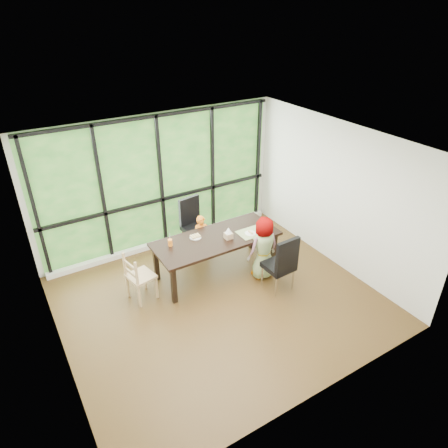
% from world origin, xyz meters
% --- Properties ---
extents(ground, '(5.00, 5.00, 0.00)m').
position_xyz_m(ground, '(0.00, 0.00, 0.00)').
color(ground, black).
rests_on(ground, ground).
extents(back_wall, '(5.00, 0.00, 5.00)m').
position_xyz_m(back_wall, '(0.00, 2.25, 1.35)').
color(back_wall, silver).
rests_on(back_wall, ground).
extents(foliage_backdrop, '(4.80, 0.02, 2.65)m').
position_xyz_m(foliage_backdrop, '(0.00, 2.23, 1.35)').
color(foliage_backdrop, '#224F1E').
rests_on(foliage_backdrop, back_wall).
extents(window_mullions, '(4.80, 0.06, 2.65)m').
position_xyz_m(window_mullions, '(0.00, 2.19, 1.35)').
color(window_mullions, black).
rests_on(window_mullions, back_wall).
extents(window_sill, '(4.80, 0.12, 0.10)m').
position_xyz_m(window_sill, '(0.00, 2.15, 0.05)').
color(window_sill, silver).
rests_on(window_sill, ground).
extents(dining_table, '(2.32, 1.06, 0.75)m').
position_xyz_m(dining_table, '(0.38, 0.73, 0.38)').
color(dining_table, black).
rests_on(dining_table, ground).
extents(chair_window_leather, '(0.52, 0.52, 1.08)m').
position_xyz_m(chair_window_leather, '(0.43, 1.65, 0.54)').
color(chair_window_leather, black).
rests_on(chair_window_leather, ground).
extents(chair_interior_leather, '(0.48, 0.48, 1.08)m').
position_xyz_m(chair_interior_leather, '(1.05, -0.23, 0.54)').
color(chair_interior_leather, black).
rests_on(chair_interior_leather, ground).
extents(chair_end_beech, '(0.48, 0.49, 0.90)m').
position_xyz_m(chair_end_beech, '(-1.07, 0.75, 0.45)').
color(chair_end_beech, tan).
rests_on(chair_end_beech, ground).
extents(child_toddler, '(0.38, 0.29, 0.92)m').
position_xyz_m(child_toddler, '(0.38, 1.29, 0.46)').
color(child_toddler, orange).
rests_on(child_toddler, ground).
extents(child_older, '(0.60, 0.40, 1.20)m').
position_xyz_m(child_older, '(1.05, 0.20, 0.60)').
color(child_older, slate).
rests_on(child_older, ground).
extents(placemat, '(0.50, 0.37, 0.01)m').
position_xyz_m(placemat, '(1.02, 0.55, 0.75)').
color(placemat, tan).
rests_on(placemat, dining_table).
extents(plate_far, '(0.21, 0.21, 0.01)m').
position_xyz_m(plate_far, '(0.06, 0.92, 0.76)').
color(plate_far, white).
rests_on(plate_far, dining_table).
extents(plate_near, '(0.20, 0.20, 0.01)m').
position_xyz_m(plate_near, '(0.98, 0.53, 0.76)').
color(plate_near, white).
rests_on(plate_near, dining_table).
extents(orange_cup, '(0.08, 0.08, 0.12)m').
position_xyz_m(orange_cup, '(-0.44, 0.91, 0.81)').
color(orange_cup, orange).
rests_on(orange_cup, dining_table).
extents(green_cup, '(0.08, 0.08, 0.13)m').
position_xyz_m(green_cup, '(1.33, 0.48, 0.82)').
color(green_cup, green).
rests_on(green_cup, dining_table).
extents(tissue_box, '(0.13, 0.13, 0.11)m').
position_xyz_m(tissue_box, '(0.55, 0.60, 0.81)').
color(tissue_box, tan).
rests_on(tissue_box, dining_table).
extents(crepe_rolls_far, '(0.20, 0.12, 0.04)m').
position_xyz_m(crepe_rolls_far, '(0.06, 0.92, 0.78)').
color(crepe_rolls_far, tan).
rests_on(crepe_rolls_far, plate_far).
extents(crepe_rolls_near, '(0.05, 0.12, 0.04)m').
position_xyz_m(crepe_rolls_near, '(0.98, 0.53, 0.78)').
color(crepe_rolls_near, tan).
rests_on(crepe_rolls_near, plate_near).
extents(straw_white, '(0.01, 0.04, 0.20)m').
position_xyz_m(straw_white, '(-0.44, 0.91, 0.91)').
color(straw_white, white).
rests_on(straw_white, orange_cup).
extents(straw_pink, '(0.01, 0.04, 0.20)m').
position_xyz_m(straw_pink, '(1.33, 0.48, 0.92)').
color(straw_pink, pink).
rests_on(straw_pink, green_cup).
extents(tissue, '(0.12, 0.12, 0.11)m').
position_xyz_m(tissue, '(0.55, 0.60, 0.92)').
color(tissue, white).
rests_on(tissue, tissue_box).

